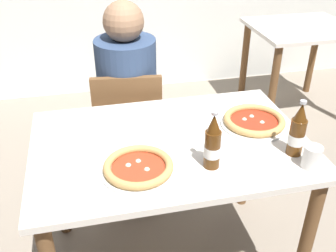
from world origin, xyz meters
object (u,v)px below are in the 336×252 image
dining_table_background (299,45)px  paper_cup (312,157)px  pizza_margherita_near (138,168)px  diner_seated (128,107)px  beer_bottle_center (297,132)px  napkin_with_cutlery (176,117)px  chair_behind_table (129,127)px  pizza_marinara_far (254,121)px  beer_bottle_left (213,144)px  dining_table_main (170,163)px

dining_table_background → paper_cup: 1.95m
pizza_margherita_near → diner_seated: bearing=85.4°
dining_table_background → beer_bottle_center: 1.88m
diner_seated → paper_cup: 1.15m
napkin_with_cutlery → chair_behind_table: bearing=114.5°
beer_bottle_center → dining_table_background: bearing=59.8°
dining_table_background → pizza_margherita_near: bearing=-134.9°
beer_bottle_center → paper_cup: beer_bottle_center is taller
dining_table_background → pizza_marinara_far: bearing=-126.6°
chair_behind_table → diner_seated: (0.01, 0.05, 0.10)m
dining_table_background → diner_seated: bearing=-153.8°
dining_table_background → napkin_with_cutlery: (-1.34, -1.21, 0.16)m
beer_bottle_left → beer_bottle_center: 0.36m
diner_seated → dining_table_main: bearing=-81.1°
pizza_margherita_near → napkin_with_cutlery: size_ratio=1.46×
paper_cup → dining_table_background: bearing=61.7°
dining_table_main → pizza_margherita_near: bearing=-132.9°
beer_bottle_left → beer_bottle_center: (0.36, 0.01, 0.00)m
pizza_margherita_near → beer_bottle_left: beer_bottle_left is taller
chair_behind_table → pizza_margherita_near: (-0.06, -0.79, 0.29)m
diner_seated → paper_cup: bearing=-57.9°
beer_bottle_center → beer_bottle_left: bearing=-178.7°
pizza_margherita_near → beer_bottle_left: 0.30m
dining_table_background → beer_bottle_center: size_ratio=3.24×
dining_table_main → paper_cup: (0.50, -0.30, 0.16)m
chair_behind_table → dining_table_background: bearing=-145.2°
dining_table_background → beer_bottle_left: bearing=-128.8°
napkin_with_cutlery → pizza_margherita_near: bearing=-122.6°
dining_table_main → beer_bottle_left: bearing=-60.4°
diner_seated → dining_table_background: diner_seated is taller
chair_behind_table → paper_cup: size_ratio=8.95×
chair_behind_table → beer_bottle_left: (0.23, -0.82, 0.37)m
napkin_with_cutlery → paper_cup: paper_cup is taller
chair_behind_table → pizza_margherita_near: 0.85m
diner_seated → dining_table_background: bearing=26.2°
diner_seated → napkin_with_cutlery: diner_seated is taller
dining_table_background → pizza_margherita_near: size_ratio=2.71×
pizza_marinara_far → paper_cup: (0.09, -0.35, 0.03)m
pizza_marinara_far → beer_bottle_left: size_ratio=1.24×
pizza_marinara_far → napkin_with_cutlery: (-0.34, 0.15, -0.02)m
dining_table_background → pizza_margherita_near: 2.26m
chair_behind_table → diner_seated: bearing=-92.8°
pizza_margherita_near → pizza_marinara_far: 0.63m
diner_seated → dining_table_background: 1.70m
napkin_with_cutlery → paper_cup: bearing=-49.8°
pizza_margherita_near → beer_bottle_center: bearing=-1.4°
diner_seated → beer_bottle_left: bearing=-75.7°
paper_cup → beer_bottle_center: bearing=100.0°
napkin_with_cutlery → paper_cup: 0.66m
diner_seated → beer_bottle_left: diner_seated is taller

